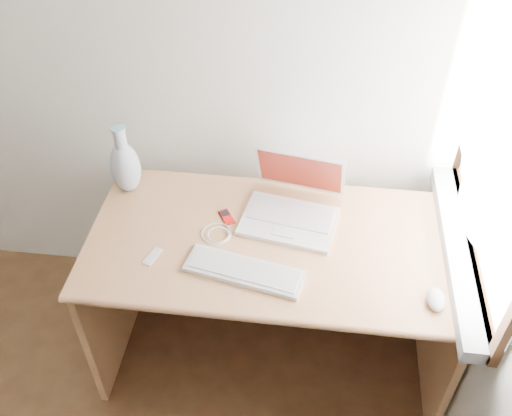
# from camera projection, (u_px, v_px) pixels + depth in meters

# --- Properties ---
(back_wall) EXTENTS (3.50, 0.04, 2.60)m
(back_wall) POSITION_uv_depth(u_px,v_px,m) (39.00, 41.00, 2.27)
(back_wall) COLOR white
(back_wall) RESTS_ON floor
(window) EXTENTS (0.11, 0.99, 1.10)m
(window) POSITION_uv_depth(u_px,v_px,m) (502.00, 144.00, 1.80)
(window) COLOR silver
(window) RESTS_ON right_wall
(desk) EXTENTS (1.45, 0.72, 0.77)m
(desk) POSITION_uv_depth(u_px,v_px,m) (275.00, 262.00, 2.42)
(desk) COLOR tan
(desk) RESTS_ON floor
(laptop) EXTENTS (0.40, 0.36, 0.25)m
(laptop) POSITION_uv_depth(u_px,v_px,m) (290.00, 204.00, 2.27)
(laptop) COLOR white
(laptop) RESTS_ON desk
(external_keyboard) EXTENTS (0.45, 0.22, 0.02)m
(external_keyboard) POSITION_uv_depth(u_px,v_px,m) (244.00, 271.00, 2.07)
(external_keyboard) COLOR white
(external_keyboard) RESTS_ON desk
(mouse) EXTENTS (0.07, 0.11, 0.04)m
(mouse) POSITION_uv_depth(u_px,v_px,m) (436.00, 299.00, 1.97)
(mouse) COLOR white
(mouse) RESTS_ON desk
(ipod) EXTENTS (0.08, 0.09, 0.01)m
(ipod) POSITION_uv_depth(u_px,v_px,m) (227.00, 217.00, 2.29)
(ipod) COLOR #AF0D0C
(ipod) RESTS_ON desk
(cable_coil) EXTENTS (0.13, 0.13, 0.01)m
(cable_coil) POSITION_uv_depth(u_px,v_px,m) (216.00, 234.00, 2.22)
(cable_coil) COLOR white
(cable_coil) RESTS_ON desk
(remote) EXTENTS (0.06, 0.10, 0.01)m
(remote) POSITION_uv_depth(u_px,v_px,m) (153.00, 256.00, 2.14)
(remote) COLOR white
(remote) RESTS_ON desk
(vase) EXTENTS (0.12, 0.12, 0.32)m
(vase) POSITION_uv_depth(u_px,v_px,m) (125.00, 166.00, 2.33)
(vase) COLOR silver
(vase) RESTS_ON desk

